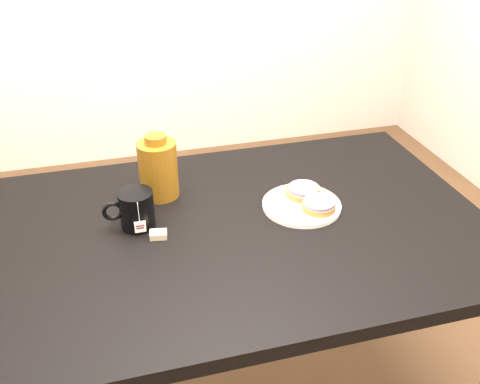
{
  "coord_description": "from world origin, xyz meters",
  "views": [
    {
      "loc": [
        -0.31,
        -1.18,
        1.58
      ],
      "look_at": [
        0.03,
        0.07,
        0.81
      ],
      "focal_mm": 40.0,
      "sensor_mm": 36.0,
      "label": 1
    }
  ],
  "objects_px": {
    "bagel_back": "(304,191)",
    "mug": "(136,209)",
    "bagel_package": "(158,168)",
    "plate": "(302,205)",
    "teabag_pouch": "(158,235)",
    "table": "(235,249)",
    "bagel_front": "(319,205)"
  },
  "relations": [
    {
      "from": "mug",
      "to": "plate",
      "type": "bearing_deg",
      "value": -4.86
    },
    {
      "from": "bagel_back",
      "to": "teabag_pouch",
      "type": "xyz_separation_m",
      "value": [
        -0.44,
        -0.09,
        -0.02
      ]
    },
    {
      "from": "plate",
      "to": "bagel_back",
      "type": "bearing_deg",
      "value": 63.51
    },
    {
      "from": "mug",
      "to": "bagel_back",
      "type": "bearing_deg",
      "value": 0.57
    },
    {
      "from": "mug",
      "to": "teabag_pouch",
      "type": "bearing_deg",
      "value": -57.3
    },
    {
      "from": "plate",
      "to": "bagel_front",
      "type": "height_order",
      "value": "bagel_front"
    },
    {
      "from": "bagel_front",
      "to": "bagel_package",
      "type": "xyz_separation_m",
      "value": [
        -0.42,
        0.22,
        0.06
      ]
    },
    {
      "from": "table",
      "to": "mug",
      "type": "xyz_separation_m",
      "value": [
        -0.26,
        0.07,
        0.14
      ]
    },
    {
      "from": "table",
      "to": "bagel_package",
      "type": "xyz_separation_m",
      "value": [
        -0.18,
        0.21,
        0.17
      ]
    },
    {
      "from": "bagel_back",
      "to": "mug",
      "type": "relative_size",
      "value": 1.02
    },
    {
      "from": "bagel_back",
      "to": "plate",
      "type": "bearing_deg",
      "value": -116.49
    },
    {
      "from": "teabag_pouch",
      "to": "bagel_package",
      "type": "xyz_separation_m",
      "value": [
        0.04,
        0.22,
        0.08
      ]
    },
    {
      "from": "bagel_back",
      "to": "bagel_front",
      "type": "relative_size",
      "value": 1.27
    },
    {
      "from": "bagel_front",
      "to": "teabag_pouch",
      "type": "distance_m",
      "value": 0.46
    },
    {
      "from": "bagel_front",
      "to": "teabag_pouch",
      "type": "relative_size",
      "value": 2.49
    },
    {
      "from": "bagel_front",
      "to": "table",
      "type": "bearing_deg",
      "value": 179.27
    },
    {
      "from": "bagel_back",
      "to": "bagel_package",
      "type": "relative_size",
      "value": 0.73
    },
    {
      "from": "table",
      "to": "teabag_pouch",
      "type": "bearing_deg",
      "value": -178.97
    },
    {
      "from": "mug",
      "to": "bagel_front",
      "type": "bearing_deg",
      "value": -9.12
    },
    {
      "from": "mug",
      "to": "table",
      "type": "bearing_deg",
      "value": -15.64
    },
    {
      "from": "bagel_back",
      "to": "bagel_front",
      "type": "xyz_separation_m",
      "value": [
        0.01,
        -0.09,
        0.0
      ]
    },
    {
      "from": "plate",
      "to": "bagel_package",
      "type": "bearing_deg",
      "value": 155.2
    },
    {
      "from": "table",
      "to": "plate",
      "type": "xyz_separation_m",
      "value": [
        0.21,
        0.04,
        0.09
      ]
    },
    {
      "from": "plate",
      "to": "teabag_pouch",
      "type": "bearing_deg",
      "value": -174.46
    },
    {
      "from": "plate",
      "to": "table",
      "type": "bearing_deg",
      "value": -169.95
    },
    {
      "from": "plate",
      "to": "bagel_front",
      "type": "bearing_deg",
      "value": -48.79
    },
    {
      "from": "bagel_front",
      "to": "teabag_pouch",
      "type": "xyz_separation_m",
      "value": [
        -0.46,
        -0.0,
        -0.02
      ]
    },
    {
      "from": "bagel_back",
      "to": "bagel_package",
      "type": "distance_m",
      "value": 0.43
    },
    {
      "from": "bagel_back",
      "to": "teabag_pouch",
      "type": "height_order",
      "value": "bagel_back"
    },
    {
      "from": "bagel_back",
      "to": "mug",
      "type": "bearing_deg",
      "value": -178.21
    },
    {
      "from": "bagel_back",
      "to": "bagel_front",
      "type": "distance_m",
      "value": 0.09
    },
    {
      "from": "mug",
      "to": "teabag_pouch",
      "type": "xyz_separation_m",
      "value": [
        0.05,
        -0.07,
        -0.04
      ]
    }
  ]
}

